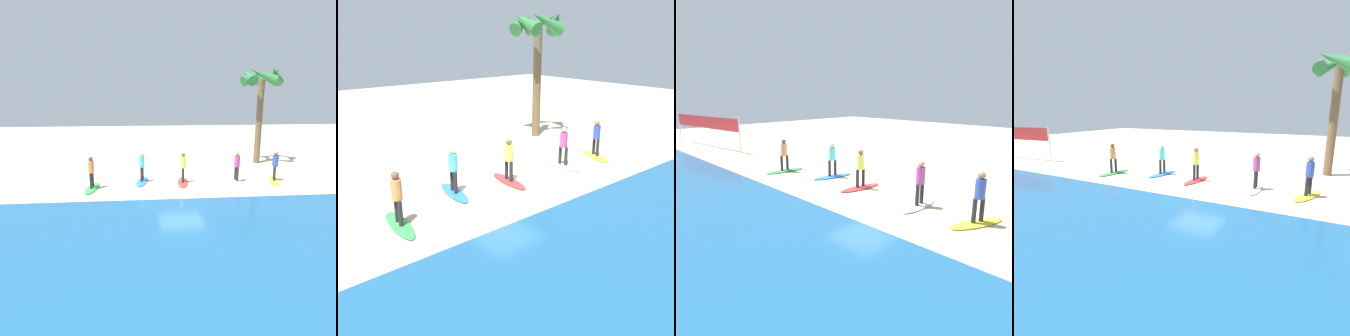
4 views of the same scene
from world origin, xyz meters
TOP-DOWN VIEW (x-y plane):
  - ground_plane at (0.00, 0.00)m, footprint 60.00×60.00m
  - surfboard_yellow at (-5.19, 0.39)m, footprint 1.27×2.16m
  - surfer_yellow at (-5.19, 0.39)m, footprint 0.32×0.44m
  - surfboard_white at (-3.03, 0.32)m, footprint 0.66×2.12m
  - surfer_white at (-3.03, 0.32)m, footprint 0.32×0.46m
  - surfboard_red at (-0.03, 0.25)m, footprint 0.82×2.15m
  - surfer_red at (-0.03, 0.25)m, footprint 0.32×0.46m
  - surfboard_blue at (2.21, -0.13)m, footprint 0.93×2.17m
  - surfer_blue at (2.21, -0.13)m, footprint 0.32×0.45m
  - surfboard_green at (4.81, 0.91)m, footprint 0.82×2.15m
  - surfer_green at (4.81, 0.91)m, footprint 0.32×0.46m
  - palm_tree at (-5.95, -4.30)m, footprint 2.88×3.03m

SIDE VIEW (x-z plane):
  - ground_plane at x=0.00m, z-range 0.00..0.00m
  - surfboard_yellow at x=-5.19m, z-range 0.00..0.09m
  - surfboard_white at x=-3.03m, z-range 0.00..0.09m
  - surfboard_red at x=-0.03m, z-range 0.00..0.09m
  - surfboard_blue at x=2.21m, z-range 0.00..0.09m
  - surfboard_green at x=4.81m, z-range 0.00..0.09m
  - surfer_yellow at x=-5.19m, z-range 0.22..1.86m
  - surfer_white at x=-3.03m, z-range 0.22..1.86m
  - surfer_red at x=-0.03m, z-range 0.22..1.86m
  - surfer_blue at x=2.21m, z-range 0.22..1.86m
  - surfer_green at x=4.81m, z-range 0.22..1.86m
  - palm_tree at x=-5.95m, z-range 2.01..8.69m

